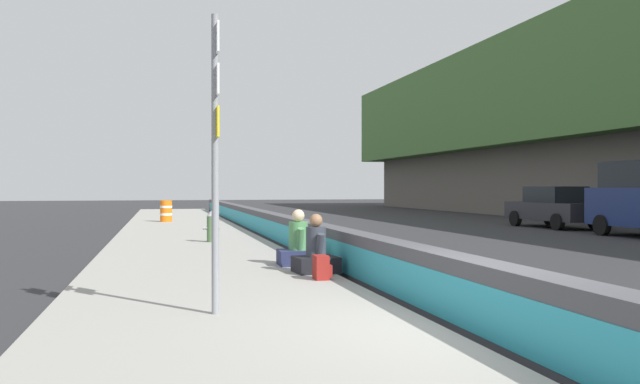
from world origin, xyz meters
The scene contains 10 objects.
ground_plane centered at (0.00, 0.00, 0.00)m, with size 160.00×160.00×0.00m, color #2B2B2D.
sidewalk_strip centered at (0.00, 2.65, 0.07)m, with size 80.00×4.40×0.14m, color gray.
jersey_barrier centered at (0.00, 0.00, 0.42)m, with size 76.00×0.45×0.85m.
route_sign_post centered at (1.41, 2.81, 2.23)m, with size 0.44×0.09×3.60m.
fire_hydrant centered at (11.63, 2.09, 0.59)m, with size 0.26×0.46×0.88m.
seated_person_foreground centered at (4.73, 0.75, 0.47)m, with size 0.71×0.81×1.05m.
seated_person_middle centered at (5.90, 0.83, 0.48)m, with size 0.70×0.81×1.09m.
backpack centered at (3.87, 0.87, 0.33)m, with size 0.32×0.28×0.40m.
construction_barrel centered at (22.79, 3.23, 0.62)m, with size 0.54×0.54×0.95m.
parked_car_fourth centered at (16.75, -12.34, 0.86)m, with size 4.55×2.04×1.71m.
Camera 1 is at (-6.27, 3.44, 1.66)m, focal length 35.54 mm.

